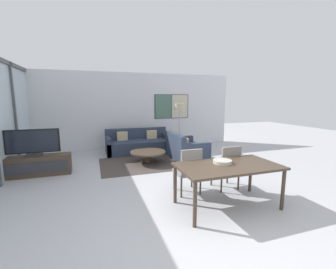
{
  "coord_description": "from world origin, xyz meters",
  "views": [
    {
      "loc": [
        -1.46,
        -2.53,
        1.87
      ],
      "look_at": [
        0.35,
        2.85,
        0.95
      ],
      "focal_mm": 24.0,
      "sensor_mm": 36.0,
      "label": 1
    }
  ],
  "objects": [
    {
      "name": "wall_back",
      "position": [
        0.05,
        5.9,
        1.4
      ],
      "size": [
        7.9,
        0.09,
        2.8
      ],
      "color": "silver",
      "rests_on": "ground_plane"
    },
    {
      "name": "area_rug",
      "position": [
        0.01,
        3.66,
        0.0
      ],
      "size": [
        2.71,
        1.88,
        0.01
      ],
      "color": "#473D38",
      "rests_on": "ground_plane"
    },
    {
      "name": "television",
      "position": [
        -2.85,
        3.49,
        0.82
      ],
      "size": [
        1.19,
        0.2,
        0.65
      ],
      "color": "#2D2D33",
      "rests_on": "tv_console"
    },
    {
      "name": "tv_console",
      "position": [
        -2.85,
        3.49,
        0.25
      ],
      "size": [
        1.63,
        0.42,
        0.49
      ],
      "color": "#423326",
      "rests_on": "ground_plane"
    },
    {
      "name": "dining_chair_centre",
      "position": [
        1.11,
        1.29,
        0.51
      ],
      "size": [
        0.46,
        0.46,
        0.92
      ],
      "color": "gray",
      "rests_on": "ground_plane"
    },
    {
      "name": "floor_lamp",
      "position": [
        1.51,
        5.0,
        1.44
      ],
      "size": [
        0.36,
        0.36,
        1.68
      ],
      "color": "#2D2D33",
      "rests_on": "ground_plane"
    },
    {
      "name": "coffee_table",
      "position": [
        0.01,
        3.66,
        0.26
      ],
      "size": [
        1.02,
        1.02,
        0.35
      ],
      "color": "#423326",
      "rests_on": "ground_plane"
    },
    {
      "name": "fruit_bowl",
      "position": [
        0.65,
        0.75,
        0.78
      ],
      "size": [
        0.32,
        0.32,
        0.06
      ],
      "color": "#B7B2A8",
      "rests_on": "dining_table"
    },
    {
      "name": "ground_plane",
      "position": [
        0.0,
        0.0,
        0.0
      ],
      "size": [
        24.0,
        24.0,
        0.0
      ],
      "primitive_type": "plane",
      "color": "#B2B2B7"
    },
    {
      "name": "sofa_side",
      "position": [
        1.21,
        3.77,
        0.27
      ],
      "size": [
        0.94,
        1.38,
        0.8
      ],
      "rotation": [
        0.0,
        0.0,
        1.57
      ],
      "color": "#2D384C",
      "rests_on": "ground_plane"
    },
    {
      "name": "dining_table",
      "position": [
        0.69,
        0.63,
        0.68
      ],
      "size": [
        1.74,
        0.94,
        0.75
      ],
      "color": "#423326",
      "rests_on": "ground_plane"
    },
    {
      "name": "sofa_main",
      "position": [
        0.01,
        5.14,
        0.27
      ],
      "size": [
        2.19,
        0.94,
        0.8
      ],
      "color": "#2D384C",
      "rests_on": "ground_plane"
    },
    {
      "name": "dining_chair_left",
      "position": [
        0.27,
        1.32,
        0.51
      ],
      "size": [
        0.46,
        0.46,
        0.92
      ],
      "color": "gray",
      "rests_on": "ground_plane"
    }
  ]
}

